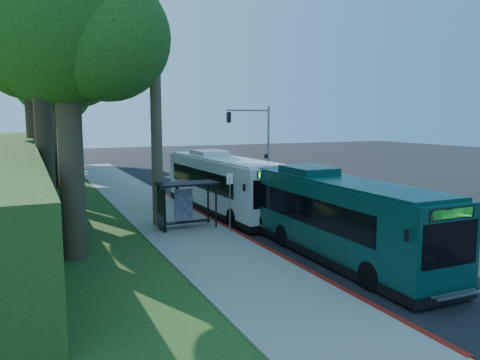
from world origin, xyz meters
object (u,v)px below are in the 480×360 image
teal_bus (332,214)px  pickup (246,189)px  bus_shelter (182,196)px  white_bus (222,183)px

teal_bus → pickup: bearing=79.4°
bus_shelter → white_bus: (3.78, 3.63, 0.04)m
white_bus → teal_bus: white_bus is taller
white_bus → bus_shelter: bearing=-138.1°
teal_bus → bus_shelter: bearing=122.6°
white_bus → pickup: white_bus is taller
white_bus → teal_bus: size_ratio=1.03×
bus_shelter → white_bus: 5.24m
pickup → white_bus: bearing=-130.1°
bus_shelter → teal_bus: teal_bus is taller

